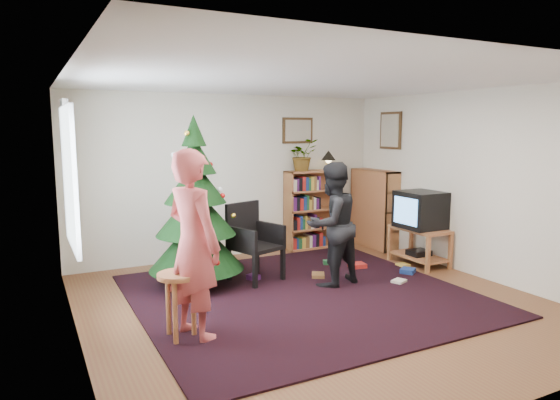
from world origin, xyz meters
name	(u,v)px	position (x,y,z in m)	size (l,w,h in m)	color
floor	(315,303)	(0.00, 0.00, 0.00)	(5.00, 5.00, 0.00)	brown
ceiling	(317,80)	(0.00, 0.00, 2.50)	(5.00, 5.00, 0.00)	white
wall_back	(232,176)	(0.00, 2.50, 1.25)	(5.00, 0.02, 2.50)	silver
wall_front	(511,239)	(0.00, -2.50, 1.25)	(5.00, 0.02, 2.50)	silver
wall_left	(73,212)	(-2.50, 0.00, 1.25)	(0.02, 5.00, 2.50)	silver
wall_right	(476,184)	(2.50, 0.00, 1.25)	(0.02, 5.00, 2.50)	silver
rug	(302,295)	(0.00, 0.30, 0.01)	(3.80, 3.60, 0.02)	black
window_pane	(69,178)	(-2.47, 0.60, 1.50)	(0.04, 1.20, 1.40)	silver
curtain	(68,172)	(-2.43, 1.30, 1.50)	(0.06, 0.35, 1.60)	silver
picture_back	(298,131)	(1.15, 2.48, 1.95)	(0.55, 0.03, 0.42)	#4C3319
picture_right	(391,131)	(2.48, 1.75, 1.95)	(0.03, 0.50, 0.60)	#4C3319
christmas_tree	(196,217)	(-1.00, 1.22, 0.90)	(1.19, 1.19, 2.15)	#3F2816
bookshelf_back	(313,208)	(1.37, 2.34, 0.66)	(0.95, 0.30, 1.30)	#9F6638
bookshelf_right	(374,208)	(2.34, 1.95, 0.66)	(0.30, 0.95, 1.30)	#9F6638
tv_stand	(419,243)	(2.22, 0.72, 0.32)	(0.48, 0.87, 0.55)	#9F6638
crt_tv	(420,210)	(2.22, 0.72, 0.82)	(0.56, 0.61, 0.53)	black
armchair	(252,238)	(-0.25, 1.19, 0.55)	(0.71, 0.72, 1.02)	black
stool	(178,288)	(-1.65, -0.26, 0.50)	(0.39, 0.39, 0.65)	#9F6638
person_standing	(194,245)	(-1.49, -0.26, 0.90)	(0.66, 0.43, 1.80)	#C95051
person_by_chair	(332,225)	(0.54, 0.48, 0.79)	(0.76, 0.60, 1.57)	black
potted_plant	(302,155)	(1.17, 2.34, 1.56)	(0.46, 0.40, 0.52)	gray
table_lamp	(328,157)	(1.67, 2.34, 1.52)	(0.24, 0.24, 0.32)	#A57F33
floor_clutter	(353,271)	(1.07, 0.76, 0.04)	(2.40, 1.35, 0.08)	#A51E19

